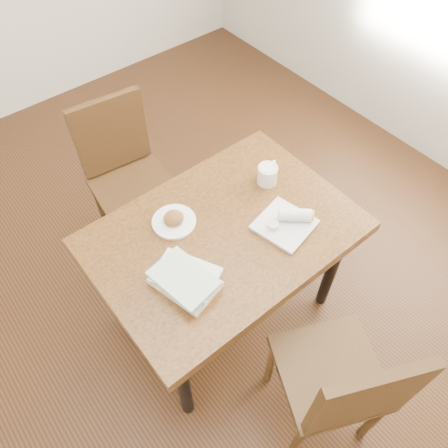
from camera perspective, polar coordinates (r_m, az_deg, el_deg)
ground at (r=2.57m, az=0.00°, el=-11.12°), size 4.00×5.00×0.01m
room_walls at (r=1.33m, az=0.00°, el=22.58°), size 4.02×5.02×2.80m
table at (r=2.00m, az=0.00°, el=-2.40°), size 1.16×0.82×0.75m
chair_near at (r=1.88m, az=15.17°, el=-19.67°), size 0.56×0.56×0.95m
chair_far at (r=2.52m, az=-12.76°, el=6.91°), size 0.46×0.46×0.95m
plate_scone at (r=1.95m, az=-6.56°, el=0.46°), size 0.20×0.20×0.06m
coffee_mug at (r=2.10m, az=5.74°, el=6.55°), size 0.14×0.10×0.10m
plate_burrito at (r=1.95m, az=8.35°, el=0.32°), size 0.27×0.27×0.08m
book_stack at (r=1.76m, az=-5.11°, el=-7.18°), size 0.27×0.31×0.07m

